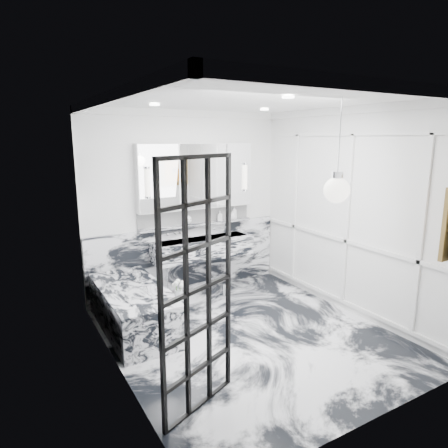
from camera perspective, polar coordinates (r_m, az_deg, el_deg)
floor at (r=5.14m, az=3.69°, el=-15.58°), size 3.60×3.60×0.00m
ceiling at (r=4.57m, az=4.19°, el=17.26°), size 3.60×3.60×0.00m
wall_back at (r=6.21m, az=-5.41°, el=2.91°), size 3.60×0.00×3.60m
wall_front at (r=3.37m, az=21.36°, el=-5.78°), size 3.60×0.00×3.60m
wall_left at (r=4.01m, az=-15.41°, el=-2.59°), size 0.00×3.60×3.60m
wall_right at (r=5.70m, az=17.41°, el=1.57°), size 0.00×3.60×3.60m
marble_clad_back at (r=6.38m, az=-5.16°, el=-4.90°), size 3.18×0.05×1.05m
marble_clad_left at (r=4.03m, az=-15.16°, el=-3.39°), size 0.02×3.56×2.68m
panel_molding at (r=5.70m, az=17.21°, el=0.57°), size 0.03×3.40×2.30m
soap_bottle_a at (r=6.54m, az=1.48°, el=1.64°), size 0.10×0.10×0.22m
soap_bottle_b at (r=6.41m, az=-0.60°, el=1.18°), size 0.10×0.10×0.16m
soap_bottle_c at (r=6.53m, az=1.18°, el=1.26°), size 0.14×0.14×0.14m
face_pot at (r=6.16m, az=-5.26°, el=0.61°), size 0.14×0.14×0.14m
amber_bottle at (r=6.33m, az=-2.05°, el=0.75°), size 0.04×0.04×0.10m
flower_vase at (r=4.72m, az=-6.51°, el=-10.07°), size 0.09×0.09×0.12m
crittall_door at (r=3.46m, az=-3.75°, el=-9.34°), size 0.82×0.38×2.25m
pendant_light at (r=3.80m, az=15.81°, el=4.67°), size 0.24×0.24×0.24m
trough_sink at (r=6.20m, az=-3.07°, el=-3.41°), size 1.60×0.45×0.30m
ledge at (r=6.26m, az=-3.79°, el=-0.06°), size 1.90×0.14×0.04m
subway_tile at (r=6.29m, az=-4.06°, el=1.25°), size 1.90×0.03×0.23m
mirror_cabinet at (r=6.15m, az=-3.91°, el=6.80°), size 1.90×0.16×1.00m
sconce_left at (r=5.75m, az=-10.87°, el=5.84°), size 0.07×0.07×0.40m
sconce_right at (r=6.48m, az=3.03°, el=6.72°), size 0.07×0.07×0.40m
bathtub at (r=5.30m, az=-12.75°, el=-11.68°), size 0.75×1.65×0.55m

